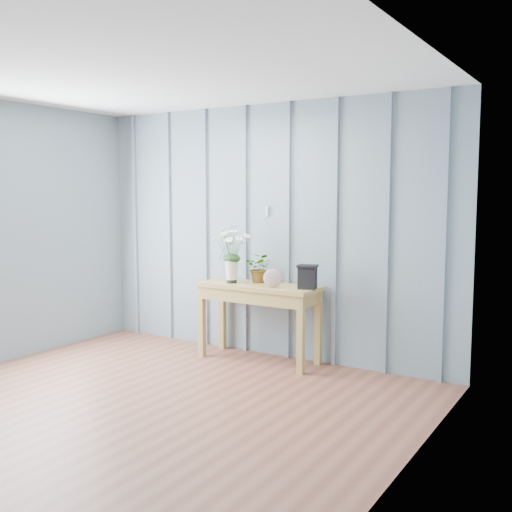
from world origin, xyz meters
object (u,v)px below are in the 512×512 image
Objects in this scene: daisy_vase at (232,243)px; carved_box at (307,277)px; felt_disc_vessel at (273,278)px; sideboard at (259,296)px.

carved_box is (0.80, 0.06, -0.28)m from daisy_vase.
daisy_vase reaches higher than felt_disc_vessel.
felt_disc_vessel is at bearing -160.36° from carved_box.
felt_disc_vessel is at bearing -5.86° from daisy_vase.
daisy_vase reaches higher than sideboard.
felt_disc_vessel is 0.33m from carved_box.
sideboard is 1.93× the size of daisy_vase.
daisy_vase is 0.58m from felt_disc_vessel.
daisy_vase is 3.53× the size of felt_disc_vessel.
daisy_vase is 2.81× the size of carved_box.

